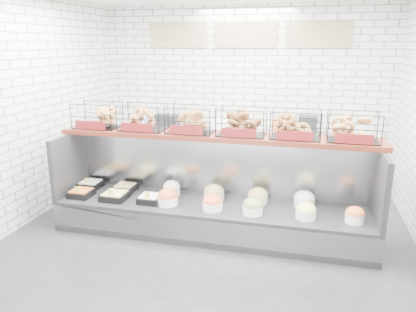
# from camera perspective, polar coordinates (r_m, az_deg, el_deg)

# --- Properties ---
(ground) EXTENTS (5.50, 5.50, 0.00)m
(ground) POSITION_cam_1_polar(r_m,az_deg,el_deg) (5.10, -0.33, -12.07)
(ground) COLOR black
(ground) RESTS_ON ground
(room_shell) EXTENTS (5.02, 5.51, 3.01)m
(room_shell) POSITION_cam_1_polar(r_m,az_deg,el_deg) (5.11, 1.35, 12.12)
(room_shell) COLOR silver
(room_shell) RESTS_ON ground
(display_case) EXTENTS (4.00, 0.90, 1.20)m
(display_case) POSITION_cam_1_polar(r_m,az_deg,el_deg) (5.26, 0.59, -7.20)
(display_case) COLOR black
(display_case) RESTS_ON ground
(bagel_shelf) EXTENTS (4.10, 0.50, 0.40)m
(bagel_shelf) POSITION_cam_1_polar(r_m,az_deg,el_deg) (5.11, 1.11, 4.55)
(bagel_shelf) COLOR #43160E
(bagel_shelf) RESTS_ON display_case
(prep_counter) EXTENTS (4.00, 0.60, 1.20)m
(prep_counter) POSITION_cam_1_polar(r_m,az_deg,el_deg) (7.15, 4.45, 0.16)
(prep_counter) COLOR #93969B
(prep_counter) RESTS_ON ground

